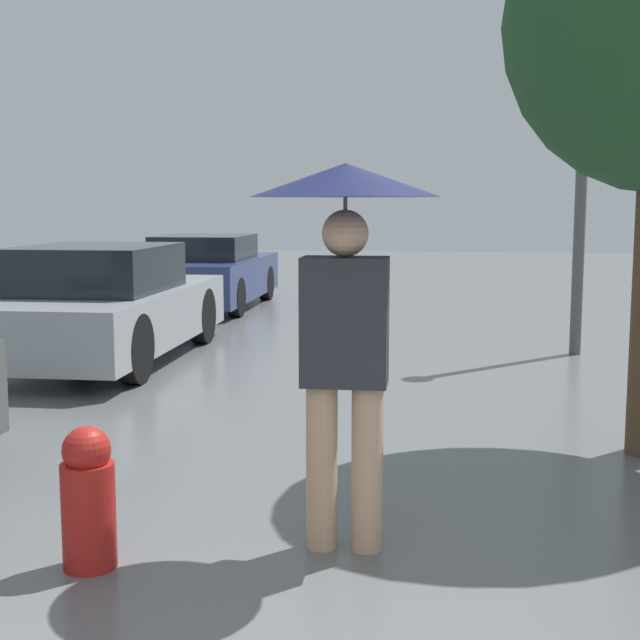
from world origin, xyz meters
TOP-DOWN VIEW (x-y plane):
  - pedestrian at (0.03, 3.19)m, footprint 0.92×0.92m
  - parked_car_middle at (-3.15, 8.18)m, footprint 1.73×4.02m
  - parked_car_farthest at (-3.27, 13.15)m, footprint 1.66×3.87m
  - street_lamp at (2.06, 9.26)m, footprint 0.30×0.30m
  - fire_hydrant at (-1.16, 2.80)m, footprint 0.26×0.26m

SIDE VIEW (x-z plane):
  - fire_hydrant at x=-1.16m, z-range 0.00..0.69m
  - parked_car_farthest at x=-3.27m, z-range -0.03..1.16m
  - parked_car_middle at x=-3.15m, z-range -0.04..1.23m
  - pedestrian at x=0.03m, z-range 0.46..2.38m
  - street_lamp at x=2.06m, z-range 0.47..4.76m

